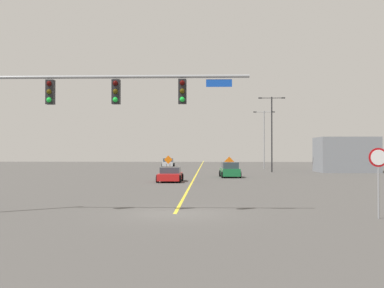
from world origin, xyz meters
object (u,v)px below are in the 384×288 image
construction_sign_right_lane (229,163)px  stop_sign (378,169)px  street_lamp_far_right (264,135)px  car_red_distant (170,175)px  construction_sign_right_shoulder (168,161)px  car_silver_mid (168,163)px  street_lamp_mid_right (272,128)px  traffic_signal_assembly (80,101)px  car_green_near (230,170)px

construction_sign_right_lane → stop_sign: bearing=-83.4°
street_lamp_far_right → car_red_distant: (-11.61, -31.05, -4.47)m
construction_sign_right_shoulder → car_silver_mid: construction_sign_right_shoulder is taller
street_lamp_mid_right → car_red_distant: bearing=-120.0°
construction_sign_right_shoulder → car_red_distant: bearing=-84.9°
traffic_signal_assembly → car_green_near: bearing=75.3°
street_lamp_far_right → construction_sign_right_lane: size_ratio=4.30×
construction_sign_right_lane → car_green_near: 7.43m
car_red_distant → traffic_signal_assembly: bearing=-95.6°
construction_sign_right_lane → car_red_distant: size_ratio=0.46×
street_lamp_far_right → construction_sign_right_shoulder: bearing=-164.5°
car_green_near → car_silver_mid: bearing=105.6°
traffic_signal_assembly → street_lamp_far_right: 54.61m
car_silver_mid → street_lamp_mid_right: bearing=-53.1°
traffic_signal_assembly → car_silver_mid: size_ratio=2.54×
construction_sign_right_lane → car_green_near: (-0.24, -7.41, -0.52)m
construction_sign_right_shoulder → car_green_near: bearing=-68.3°
construction_sign_right_shoulder → car_green_near: construction_sign_right_shoulder is taller
construction_sign_right_shoulder → construction_sign_right_lane: bearing=-56.9°
stop_sign → car_green_near: 30.55m
street_lamp_mid_right → car_silver_mid: street_lamp_mid_right is taller
street_lamp_far_right → car_green_near: bearing=-104.4°
street_lamp_mid_right → car_red_distant: street_lamp_mid_right is taller
street_lamp_far_right → car_silver_mid: street_lamp_far_right is taller
construction_sign_right_lane → car_green_near: construction_sign_right_lane is taller
traffic_signal_assembly → street_lamp_mid_right: (13.42, 41.33, 0.70)m
traffic_signal_assembly → car_green_near: (7.62, 29.03, -4.10)m
stop_sign → construction_sign_right_shoulder: 51.66m
stop_sign → car_green_near: (-4.59, 30.18, -1.25)m
stop_sign → construction_sign_right_lane: bearing=96.6°
car_silver_mid → stop_sign: bearing=-77.7°
street_lamp_mid_right → construction_sign_right_lane: bearing=-138.7°
street_lamp_far_right → car_red_distant: street_lamp_far_right is taller
construction_sign_right_shoulder → street_lamp_far_right: bearing=15.5°
construction_sign_right_shoulder → car_silver_mid: (-1.01, 12.00, -0.62)m
construction_sign_right_lane → car_red_distant: 15.72m
car_silver_mid → car_green_near: (8.93, -31.94, 0.04)m
street_lamp_far_right → street_lamp_mid_right: size_ratio=0.91×
construction_sign_right_lane → street_lamp_mid_right: bearing=41.3°
construction_sign_right_lane → car_red_distant: bearing=-111.3°
car_red_distant → street_lamp_mid_right: bearing=60.0°
street_lamp_mid_right → construction_sign_right_shoulder: street_lamp_mid_right is taller
construction_sign_right_shoulder → traffic_signal_assembly: bearing=-89.6°
traffic_signal_assembly → street_lamp_mid_right: 43.46m
street_lamp_mid_right → car_red_distant: 23.08m
traffic_signal_assembly → construction_sign_right_lane: traffic_signal_assembly is taller
traffic_signal_assembly → street_lamp_mid_right: street_lamp_mid_right is taller
stop_sign → construction_sign_right_lane: size_ratio=1.39×
street_lamp_far_right → traffic_signal_assembly: bearing=-104.6°
traffic_signal_assembly → construction_sign_right_shoulder: 49.09m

